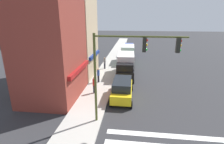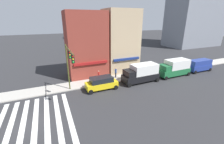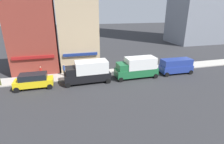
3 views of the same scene
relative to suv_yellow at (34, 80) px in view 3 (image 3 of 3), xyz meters
The scene contains 8 objects.
storefront_row 8.79m from the suv_yellow, 66.47° to the left, with size 13.27×5.30×11.73m.
suv_yellow is the anchor object (origin of this frame).
box_truck_black 6.99m from the suv_yellow, ahead, with size 6.25×2.42×3.04m.
box_truck_green 14.18m from the suv_yellow, ahead, with size 6.22×2.42×3.04m.
van_blue 20.78m from the suv_yellow, ahead, with size 5.03×2.22×2.34m.
pedestrian_grey_coat 10.28m from the suv_yellow, 19.03° to the left, with size 0.32×0.32×1.77m.
pedestrian_blue_shirt 4.94m from the suv_yellow, 39.89° to the left, with size 0.32×0.32×1.77m.
pedestrian_red_jacket 3.03m from the suv_yellow, 79.00° to the left, with size 0.32×0.32×1.77m.
Camera 3 is at (13.79, -17.81, 9.70)m, focal length 28.00 mm.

